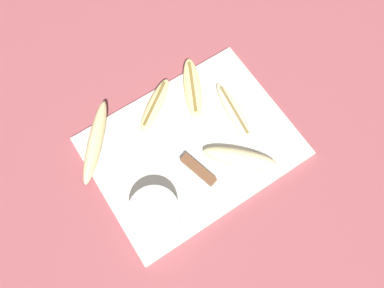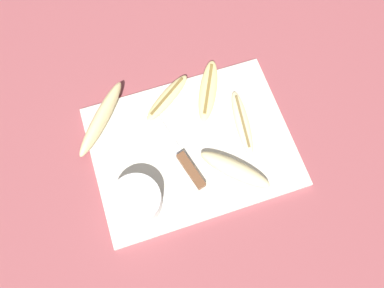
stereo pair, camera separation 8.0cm
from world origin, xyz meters
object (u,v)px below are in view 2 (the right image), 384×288
Objects in this scene: banana_golden_short at (208,90)px; banana_mellow_near at (101,118)px; banana_cream_curved at (242,122)px; banana_spotted_left at (167,98)px; prep_bowl at (137,200)px; knife at (185,161)px; banana_soft_right at (235,169)px.

banana_mellow_near reaches higher than banana_golden_short.
banana_mellow_near is at bearing 179.24° from banana_golden_short.
banana_spotted_left is (-0.15, 0.12, 0.00)m from banana_cream_curved.
banana_golden_short is at bearing -7.05° from banana_spotted_left.
banana_mellow_near is at bearing -176.88° from banana_spotted_left.
prep_bowl is (0.03, -0.22, 0.01)m from banana_mellow_near.
knife is at bearing -45.51° from banana_mellow_near.
banana_soft_right is 1.03× the size of banana_spotted_left.
banana_golden_short is at bearing 41.91° from prep_bowl.
prep_bowl is (-0.24, -0.21, 0.02)m from banana_golden_short.
knife is 0.19m from banana_golden_short.
banana_golden_short is 1.18× the size of banana_spotted_left.
knife is 1.60× the size of banana_soft_right.
banana_cream_curved is at bearing 60.90° from banana_soft_right.
banana_cream_curved is 1.18× the size of banana_spotted_left.
banana_soft_right is 0.21m from banana_golden_short.
banana_soft_right reaches higher than banana_spotted_left.
banana_golden_short reaches higher than knife.
banana_cream_curved is 1.00× the size of banana_golden_short.
banana_cream_curved is at bearing -38.07° from banana_spotted_left.
banana_golden_short is 1.57× the size of prep_bowl.
banana_soft_right is at bearing -119.10° from banana_cream_curved.
banana_golden_short is (0.01, 0.21, -0.01)m from banana_soft_right.
banana_golden_short is at bearing 39.45° from knife.
banana_golden_short is (0.11, 0.16, 0.00)m from knife.
banana_mellow_near is at bearing 97.56° from prep_bowl.
knife is 1.40× the size of banana_cream_curved.
banana_cream_curved is (0.16, 0.05, 0.00)m from knife.
banana_soft_right is at bearing 0.31° from prep_bowl.
banana_golden_short is (-0.05, 0.11, 0.00)m from banana_cream_curved.
banana_cream_curved is 0.19m from banana_spotted_left.
prep_bowl reaches higher than banana_soft_right.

